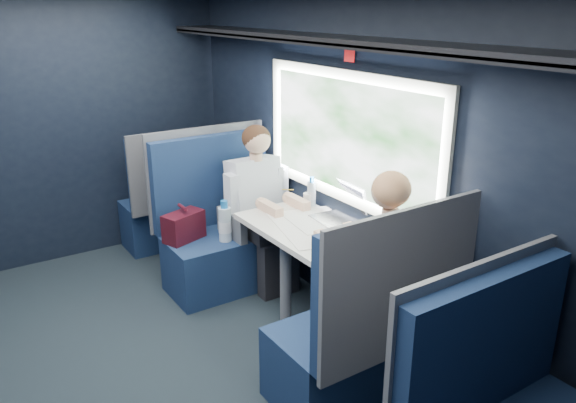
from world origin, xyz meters
TOP-DOWN VIEW (x-y plane):
  - ground at (0.00, 0.00)m, footprint 2.80×4.20m
  - room_shell at (0.02, 0.00)m, footprint 3.00×4.40m
  - table at (1.03, 0.00)m, footprint 0.62×1.00m
  - seat_bay_near at (0.84, 0.87)m, footprint 1.04×0.62m
  - seat_bay_far at (0.85, -0.87)m, footprint 1.04×0.62m
  - seat_row_front at (0.85, 1.80)m, footprint 1.04×0.51m
  - man at (1.10, 0.70)m, footprint 0.53×0.56m
  - woman at (1.10, -0.71)m, footprint 0.53×0.56m
  - papers at (1.09, -0.04)m, footprint 0.64×0.79m
  - laptop at (1.34, -0.05)m, footprint 0.30×0.38m
  - bottle_small at (1.33, 0.33)m, footprint 0.07×0.07m
  - cup at (1.31, 0.34)m, footprint 0.07×0.07m

SIDE VIEW (x-z plane):
  - ground at x=0.00m, z-range -0.01..0.00m
  - seat_row_front at x=0.85m, z-range -0.17..0.99m
  - seat_bay_far at x=0.85m, z-range -0.22..1.04m
  - seat_bay_near at x=0.84m, z-range -0.21..1.05m
  - table at x=1.03m, z-range 0.29..1.03m
  - man at x=1.10m, z-range 0.06..1.38m
  - woman at x=1.10m, z-range 0.07..1.39m
  - papers at x=1.09m, z-range 0.74..0.75m
  - cup at x=1.31m, z-range 0.74..0.84m
  - laptop at x=1.34m, z-range 0.68..0.95m
  - bottle_small at x=1.33m, z-range 0.73..0.95m
  - room_shell at x=0.02m, z-range 0.28..2.68m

